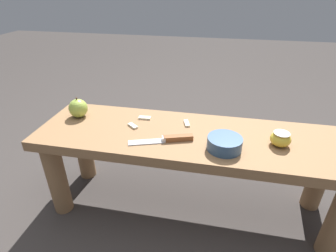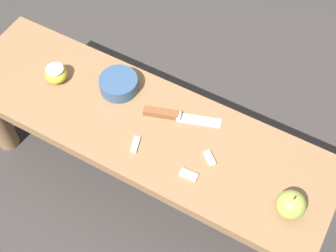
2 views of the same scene
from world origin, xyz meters
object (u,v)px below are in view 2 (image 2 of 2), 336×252
knife (171,115)px  bowl (119,84)px  apple_cut (56,74)px  apple_whole (291,205)px  wooden_bench (142,137)px

knife → bowl: (-0.20, 0.01, 0.01)m
apple_cut → knife: bearing=7.3°
knife → bowl: bearing=157.2°
apple_whole → apple_cut: bearing=175.4°
wooden_bench → knife: 0.13m
apple_cut → bowl: bearing=18.3°
wooden_bench → apple_whole: (0.50, -0.05, 0.12)m
apple_cut → bowl: size_ratio=0.59×
wooden_bench → apple_cut: size_ratio=16.83×
wooden_bench → bowl: size_ratio=9.99×
wooden_bench → apple_whole: bearing=-6.0°
wooden_bench → knife: bearing=41.7°
bowl → knife: bearing=-4.2°
apple_whole → apple_cut: 0.82m
wooden_bench → apple_whole: apple_whole is taller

